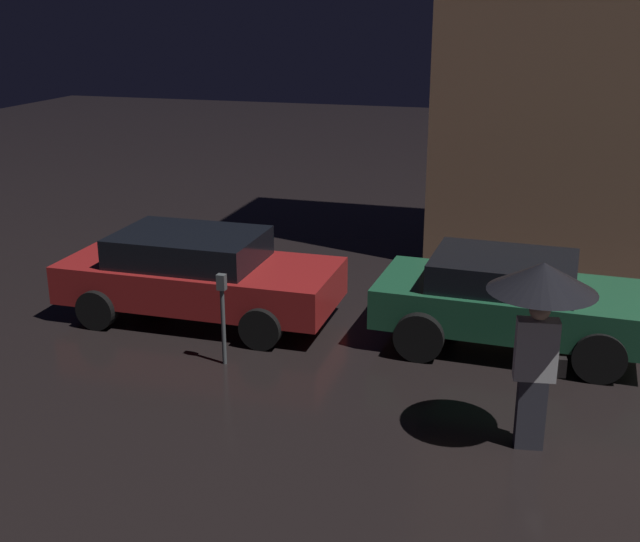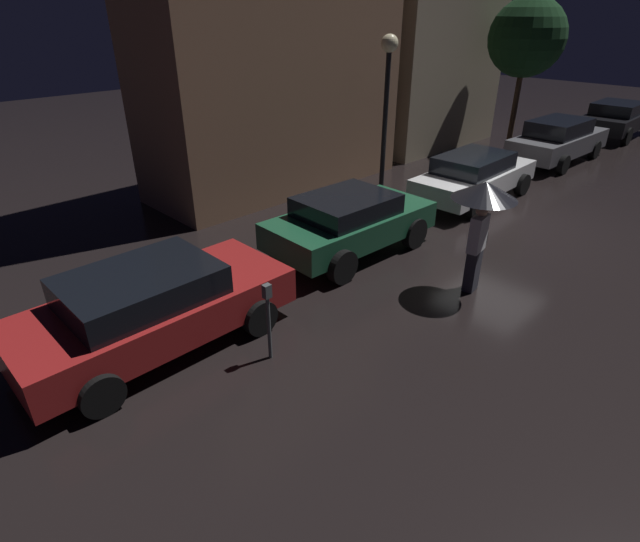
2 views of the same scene
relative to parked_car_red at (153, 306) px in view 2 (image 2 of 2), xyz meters
The scene contains 12 objects.
ground_plane 9.31m from the parked_car_red, ahead, with size 60.00×60.00×0.00m, color black.
building_facade_left 9.70m from the parked_car_red, 36.71° to the left, with size 7.83×3.00×10.19m.
building_facade_right 15.87m from the parked_car_red, 19.48° to the left, with size 6.09×3.00×8.06m.
parked_car_red is the anchor object (origin of this frame).
parked_car_green 4.87m from the parked_car_red, ahead, with size 3.97×2.01×1.36m.
parked_car_white 10.04m from the parked_car_red, ahead, with size 4.39×1.89×1.33m.
parked_car_grey 15.77m from the parked_car_red, ahead, with size 4.63×1.89×1.50m.
parked_car_black 21.57m from the parked_car_red, ahead, with size 4.28×2.07×1.44m.
pedestrian_with_umbrella 6.01m from the parked_car_red, 26.53° to the right, with size 1.18×1.18×2.21m.
parking_meter 1.91m from the parked_car_red, 55.17° to the right, with size 0.12×0.10×1.33m.
street_lamp_near 9.04m from the parked_car_red, 14.60° to the left, with size 0.46×0.46×4.36m.
street_tree 16.51m from the parked_car_red, ahead, with size 2.69×2.69×5.36m.
Camera 2 is at (-12.01, -5.37, 4.94)m, focal length 28.00 mm.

